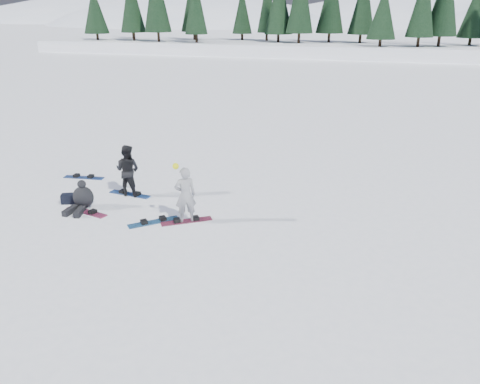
% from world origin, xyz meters
% --- Properties ---
extents(ground, '(420.00, 420.00, 0.00)m').
position_xyz_m(ground, '(0.00, 0.00, 0.00)').
color(ground, white).
rests_on(ground, ground).
extents(alpine_backdrop, '(412.50, 227.00, 53.20)m').
position_xyz_m(alpine_backdrop, '(-11.72, 189.16, -13.97)').
color(alpine_backdrop, white).
rests_on(alpine_backdrop, ground).
extents(snowboarder_woman, '(0.73, 0.66, 1.82)m').
position_xyz_m(snowboarder_woman, '(-1.27, -0.18, 0.85)').
color(snowboarder_woman, '#9B9BA0').
rests_on(snowboarder_woman, ground).
extents(snowboarder_man, '(0.85, 0.67, 1.73)m').
position_xyz_m(snowboarder_man, '(-3.93, 1.26, 0.86)').
color(snowboarder_man, black).
rests_on(snowboarder_man, ground).
extents(seated_rider, '(0.73, 1.13, 0.92)m').
position_xyz_m(seated_rider, '(-4.74, -0.20, 0.35)').
color(seated_rider, black).
rests_on(seated_rider, ground).
extents(gear_bag, '(0.53, 0.46, 0.30)m').
position_xyz_m(gear_bag, '(-5.44, 0.06, 0.15)').
color(gear_bag, black).
rests_on(gear_bag, ground).
extents(snowboard_woman, '(1.40, 1.07, 0.03)m').
position_xyz_m(snowboard_woman, '(-1.27, -0.18, 0.01)').
color(snowboard_woman, maroon).
rests_on(snowboard_woman, ground).
extents(snowboard_man, '(1.52, 0.44, 0.03)m').
position_xyz_m(snowboard_man, '(-3.93, 1.26, 0.01)').
color(snowboard_man, '#1C499D').
rests_on(snowboard_man, ground).
extents(snowboard_loose_a, '(1.29, 1.22, 0.03)m').
position_xyz_m(snowboard_loose_a, '(-2.17, -0.51, 0.01)').
color(snowboard_loose_a, '#1A5893').
rests_on(snowboard_loose_a, ground).
extents(snowboard_loose_b, '(1.52, 0.62, 0.03)m').
position_xyz_m(snowboard_loose_b, '(-4.49, -0.43, 0.01)').
color(snowboard_loose_b, maroon).
rests_on(snowboard_loose_b, ground).
extents(snowboard_loose_c, '(1.52, 0.48, 0.03)m').
position_xyz_m(snowboard_loose_c, '(-6.40, 2.27, 0.01)').
color(snowboard_loose_c, navy).
rests_on(snowboard_loose_c, ground).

